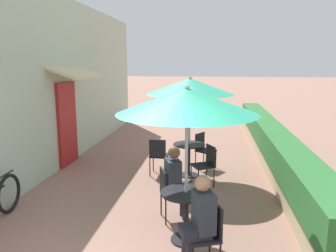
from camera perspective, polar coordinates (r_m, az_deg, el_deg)
cafe_facade_wall at (r=9.02m, az=-17.22°, el=7.39°), size 0.98×11.38×4.20m
planter_hedge at (r=8.60m, az=17.62°, el=-3.27°), size 0.60×10.38×1.01m
patio_table_near at (r=4.88m, az=3.13°, el=-13.85°), size 0.73×0.73×0.76m
patio_umbrella_near at (r=4.46m, az=3.34°, el=4.34°), size 1.95×1.95×2.29m
cafe_chair_near_left at (r=5.49m, az=0.26°, el=-11.06°), size 0.52×0.52×0.87m
seated_patron_near_left at (r=5.45m, az=1.42°, el=-9.30°), size 0.49×0.44×1.25m
cafe_chair_near_right at (r=4.31m, az=6.90°, el=-17.65°), size 0.52×0.52×0.87m
seated_patron_near_right at (r=4.20m, az=5.46°, el=-15.82°), size 0.49×0.44×1.25m
coffee_cup_near at (r=4.84m, az=3.25°, el=-10.58°), size 0.07×0.07×0.09m
patio_table_mid at (r=7.53m, az=3.69°, el=-4.81°), size 0.73×0.73×0.76m
patio_umbrella_mid at (r=7.27m, az=3.84°, el=6.90°), size 1.95×1.95×2.29m
cafe_chair_mid_left at (r=6.96m, az=6.62°, el=-6.30°), size 0.54×0.54×0.87m
cafe_chair_mid_right at (r=8.14m, az=6.18°, el=-3.75°), size 0.55×0.55×0.87m
cafe_chair_mid_back at (r=7.57m, az=-1.69°, el=-4.82°), size 0.41×0.41×0.87m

